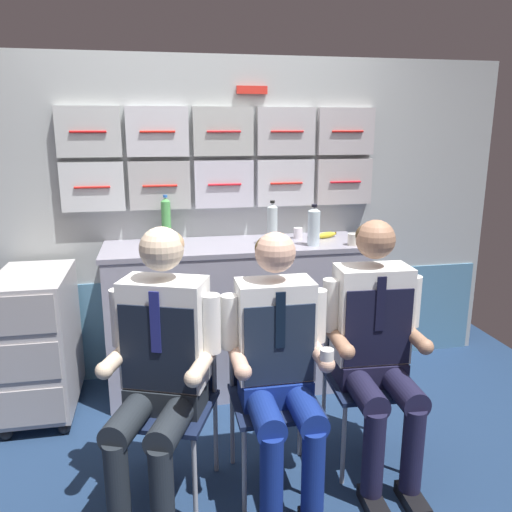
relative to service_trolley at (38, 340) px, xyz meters
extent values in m
cube|color=navy|center=(1.03, -0.97, -0.49)|extent=(4.80, 4.80, 0.04)
cube|color=#A9B0AF|center=(1.03, 0.41, 0.60)|extent=(4.20, 0.06, 2.15)
cube|color=teal|center=(1.03, 0.38, -0.13)|extent=(4.12, 0.01, 0.69)
cube|color=silver|center=(0.34, 0.35, 0.86)|extent=(0.39, 0.06, 0.31)
cylinder|color=red|center=(0.34, 0.31, 0.86)|extent=(0.22, 0.01, 0.01)
cube|color=#AFB0AF|center=(0.76, 0.35, 0.86)|extent=(0.39, 0.06, 0.31)
cylinder|color=red|center=(0.76, 0.31, 0.86)|extent=(0.22, 0.01, 0.01)
cube|color=silver|center=(1.17, 0.35, 0.86)|extent=(0.39, 0.06, 0.31)
cylinder|color=red|center=(1.17, 0.31, 0.86)|extent=(0.22, 0.01, 0.01)
cube|color=silver|center=(1.59, 0.35, 0.86)|extent=(0.39, 0.06, 0.31)
cylinder|color=red|center=(1.59, 0.31, 0.86)|extent=(0.22, 0.01, 0.01)
cube|color=#BDB6B6|center=(2.01, 0.35, 0.86)|extent=(0.39, 0.06, 0.31)
cylinder|color=red|center=(2.01, 0.31, 0.86)|extent=(0.22, 0.01, 0.01)
cube|color=#BABFBD|center=(0.34, 0.35, 1.20)|extent=(0.39, 0.06, 0.31)
cylinder|color=red|center=(0.34, 0.31, 1.20)|extent=(0.22, 0.01, 0.01)
cube|color=silver|center=(0.76, 0.35, 1.20)|extent=(0.39, 0.06, 0.31)
cylinder|color=red|center=(0.76, 0.31, 1.20)|extent=(0.22, 0.01, 0.01)
cube|color=#B2B5B1|center=(1.17, 0.35, 1.20)|extent=(0.39, 0.06, 0.31)
cylinder|color=red|center=(1.17, 0.31, 1.20)|extent=(0.22, 0.01, 0.01)
cube|color=#BDBBBE|center=(1.59, 0.35, 1.20)|extent=(0.39, 0.06, 0.31)
cylinder|color=red|center=(1.59, 0.31, 1.20)|extent=(0.22, 0.01, 0.01)
cube|color=#BBB6B8|center=(2.01, 0.35, 1.20)|extent=(0.39, 0.06, 0.31)
cylinder|color=red|center=(2.01, 0.31, 1.20)|extent=(0.22, 0.01, 0.01)
cube|color=red|center=(1.37, 0.36, 1.46)|extent=(0.20, 0.02, 0.05)
cube|color=#9C9AA9|center=(1.22, 0.12, 0.00)|extent=(1.64, 0.52, 0.95)
cube|color=gray|center=(1.22, 0.12, 0.49)|extent=(1.67, 0.53, 0.03)
sphere|color=black|center=(-0.16, -0.27, -0.44)|extent=(0.07, 0.07, 0.07)
sphere|color=black|center=(0.15, -0.27, -0.44)|extent=(0.07, 0.07, 0.07)
sphere|color=black|center=(-0.16, 0.28, -0.44)|extent=(0.07, 0.07, 0.07)
sphere|color=black|center=(0.15, 0.28, -0.44)|extent=(0.07, 0.07, 0.07)
cube|color=#B1AEAF|center=(0.00, 0.00, 0.00)|extent=(0.40, 0.64, 0.81)
cube|color=#9D999B|center=(0.00, -0.32, -0.27)|extent=(0.35, 0.01, 0.22)
cube|color=#9D999B|center=(0.00, -0.32, 0.00)|extent=(0.35, 0.01, 0.22)
cube|color=#9D999B|center=(0.00, -0.32, 0.27)|extent=(0.35, 0.01, 0.22)
cylinder|color=#28282D|center=(0.00, -0.30, 0.39)|extent=(0.32, 0.02, 0.02)
cylinder|color=#A8AAAF|center=(0.50, -0.97, -0.26)|extent=(0.02, 0.02, 0.42)
cylinder|color=#A8AAAF|center=(0.84, -1.10, -0.26)|extent=(0.02, 0.02, 0.42)
cylinder|color=#A8AAAF|center=(0.63, -0.63, -0.26)|extent=(0.02, 0.02, 0.42)
cylinder|color=#A8AAAF|center=(0.97, -0.76, -0.26)|extent=(0.02, 0.02, 0.42)
cube|color=#151F3C|center=(0.74, -0.87, -0.04)|extent=(0.52, 0.52, 0.02)
cube|color=#151F3C|center=(0.80, -0.69, 0.17)|extent=(0.35, 0.16, 0.40)
cylinder|color=#A8AAAF|center=(0.63, -0.63, 0.17)|extent=(0.02, 0.02, 0.40)
cylinder|color=#A8AAAF|center=(0.97, -0.76, 0.17)|extent=(0.02, 0.02, 0.40)
cylinder|color=#1F252C|center=(0.52, -1.16, -0.20)|extent=(0.10, 0.10, 0.41)
cylinder|color=#1F252C|center=(0.70, -1.23, -0.20)|extent=(0.10, 0.10, 0.41)
cylinder|color=#1F252C|center=(0.58, -0.99, 0.02)|extent=(0.26, 0.41, 0.13)
cylinder|color=#1F252C|center=(0.76, -1.06, 0.02)|extent=(0.26, 0.41, 0.13)
cube|color=#1F252C|center=(0.74, -0.87, 0.03)|extent=(0.40, 0.31, 0.12)
cube|color=white|center=(0.74, -0.85, 0.34)|extent=(0.42, 0.32, 0.49)
cube|color=black|center=(0.70, -0.95, 0.30)|extent=(0.32, 0.13, 0.39)
cube|color=navy|center=(0.70, -0.95, 0.43)|extent=(0.04, 0.02, 0.27)
cylinder|color=white|center=(0.54, -0.77, 0.39)|extent=(0.08, 0.08, 0.27)
cylinder|color=beige|center=(0.52, -0.88, 0.24)|extent=(0.15, 0.25, 0.07)
sphere|color=beige|center=(0.48, -0.98, 0.24)|extent=(0.08, 0.08, 0.08)
cylinder|color=white|center=(0.94, -0.93, 0.39)|extent=(0.08, 0.08, 0.27)
cylinder|color=beige|center=(0.88, -1.02, 0.24)|extent=(0.15, 0.25, 0.07)
sphere|color=beige|center=(0.84, -1.12, 0.24)|extent=(0.08, 0.08, 0.08)
sphere|color=beige|center=(0.74, -0.85, 0.72)|extent=(0.19, 0.19, 0.19)
ellipsoid|color=tan|center=(0.75, -0.83, 0.74)|extent=(0.24, 0.23, 0.14)
cylinder|color=#A8AAAF|center=(1.06, -1.08, -0.26)|extent=(0.02, 0.02, 0.42)
cylinder|color=#A8AAAF|center=(1.42, -1.08, -0.26)|extent=(0.02, 0.02, 0.42)
cylinder|color=#A8AAAF|center=(1.06, -0.72, -0.26)|extent=(0.02, 0.02, 0.42)
cylinder|color=#A8AAAF|center=(1.42, -0.72, -0.26)|extent=(0.02, 0.02, 0.42)
cube|color=#151F3C|center=(1.24, -0.90, -0.04)|extent=(0.40, 0.40, 0.02)
cube|color=#151F3C|center=(1.24, -0.71, 0.17)|extent=(0.37, 0.03, 0.40)
cylinder|color=#A8AAAF|center=(1.06, -0.72, 0.17)|extent=(0.02, 0.02, 0.40)
cylinder|color=#A8AAAF|center=(1.42, -0.72, 0.17)|extent=(0.02, 0.02, 0.40)
cylinder|color=navy|center=(1.15, -1.23, -0.20)|extent=(0.10, 0.10, 0.41)
cylinder|color=navy|center=(1.33, -1.23, -0.20)|extent=(0.10, 0.10, 0.41)
cylinder|color=navy|center=(1.15, -1.06, 0.02)|extent=(0.13, 0.37, 0.13)
cylinder|color=navy|center=(1.33, -1.06, 0.02)|extent=(0.13, 0.37, 0.13)
cube|color=navy|center=(1.24, -0.90, 0.03)|extent=(0.33, 0.20, 0.12)
cube|color=white|center=(1.24, -0.88, 0.33)|extent=(0.35, 0.19, 0.46)
cube|color=#1B2739|center=(1.24, -0.98, 0.29)|extent=(0.32, 0.01, 0.37)
cube|color=black|center=(1.24, -0.99, 0.41)|extent=(0.04, 0.01, 0.26)
cylinder|color=white|center=(1.04, -0.88, 0.38)|extent=(0.08, 0.08, 0.25)
cylinder|color=#DBAB91|center=(1.06, -0.98, 0.23)|extent=(0.07, 0.23, 0.07)
sphere|color=#DBAB91|center=(1.06, -1.09, 0.23)|extent=(0.08, 0.08, 0.08)
cylinder|color=white|center=(1.44, -0.88, 0.38)|extent=(0.08, 0.08, 0.25)
cylinder|color=#DBAB91|center=(1.42, -0.98, 0.23)|extent=(0.07, 0.23, 0.07)
sphere|color=#DBAB91|center=(1.42, -1.09, 0.23)|extent=(0.08, 0.08, 0.08)
cylinder|color=white|center=(1.42, -1.09, 0.27)|extent=(0.06, 0.06, 0.06)
sphere|color=#DBAB91|center=(1.24, -0.88, 0.69)|extent=(0.18, 0.18, 0.18)
ellipsoid|color=brown|center=(1.24, -0.87, 0.71)|extent=(0.18, 0.17, 0.13)
cylinder|color=#A8AAAF|center=(1.56, -0.98, -0.26)|extent=(0.02, 0.02, 0.42)
cylinder|color=#A8AAAF|center=(1.92, -1.00, -0.26)|extent=(0.02, 0.02, 0.42)
cylinder|color=#A8AAAF|center=(1.58, -0.62, -0.26)|extent=(0.02, 0.02, 0.42)
cylinder|color=#A8AAAF|center=(1.94, -0.64, -0.26)|extent=(0.02, 0.02, 0.42)
cube|color=#151F3C|center=(1.75, -0.81, -0.04)|extent=(0.42, 0.42, 0.02)
cube|color=#151F3C|center=(1.76, -0.62, 0.17)|extent=(0.37, 0.05, 0.40)
cylinder|color=#A8AAAF|center=(1.58, -0.62, 0.17)|extent=(0.02, 0.02, 0.40)
cylinder|color=#A8AAAF|center=(1.94, -0.64, 0.17)|extent=(0.02, 0.02, 0.40)
cube|color=black|center=(1.64, -1.18, -0.44)|extent=(0.10, 0.22, 0.06)
cube|color=black|center=(1.83, -1.19, -0.44)|extent=(0.10, 0.22, 0.06)
cylinder|color=#1A1A34|center=(1.64, -1.14, -0.20)|extent=(0.10, 0.10, 0.41)
cylinder|color=#1A1A34|center=(1.83, -1.15, -0.20)|extent=(0.10, 0.10, 0.41)
cylinder|color=#1A1A34|center=(1.65, -0.97, 0.02)|extent=(0.15, 0.39, 0.13)
cylinder|color=#1A1A34|center=(1.84, -0.98, 0.02)|extent=(0.15, 0.39, 0.13)
cube|color=#1A1A34|center=(1.75, -0.81, 0.03)|extent=(0.35, 0.22, 0.12)
cube|color=white|center=(1.75, -0.79, 0.33)|extent=(0.37, 0.22, 0.48)
cube|color=black|center=(1.75, -0.89, 0.29)|extent=(0.33, 0.03, 0.38)
cube|color=black|center=(1.75, -0.90, 0.42)|extent=(0.04, 0.01, 0.27)
cylinder|color=white|center=(1.54, -0.78, 0.39)|extent=(0.08, 0.08, 0.26)
cylinder|color=#A4785C|center=(1.56, -0.88, 0.24)|extent=(0.08, 0.24, 0.07)
sphere|color=#A4785C|center=(1.55, -0.99, 0.24)|extent=(0.08, 0.08, 0.08)
cylinder|color=white|center=(1.96, -0.80, 0.39)|extent=(0.08, 0.08, 0.26)
cylinder|color=#A4785C|center=(1.94, -0.90, 0.24)|extent=(0.08, 0.24, 0.07)
sphere|color=#A4785C|center=(1.93, -1.01, 0.24)|extent=(0.08, 0.08, 0.08)
sphere|color=#A4785C|center=(1.75, -0.79, 0.71)|extent=(0.19, 0.19, 0.19)
ellipsoid|color=brown|center=(1.75, -0.77, 0.72)|extent=(0.19, 0.18, 0.13)
cylinder|color=silver|center=(1.69, -0.02, 0.62)|extent=(0.08, 0.08, 0.22)
cone|color=silver|center=(1.69, -0.02, 0.74)|extent=(0.08, 0.08, 0.02)
cylinder|color=black|center=(1.69, -0.02, 0.76)|extent=(0.03, 0.03, 0.02)
cylinder|color=#4C9E4F|center=(0.79, 0.28, 0.64)|extent=(0.06, 0.06, 0.26)
cone|color=#4C9E4F|center=(0.79, 0.28, 0.78)|extent=(0.06, 0.06, 0.02)
cylinder|color=blue|center=(0.79, 0.28, 0.80)|extent=(0.03, 0.03, 0.02)
cylinder|color=silver|center=(1.44, 0.05, 0.63)|extent=(0.06, 0.06, 0.24)
cone|color=silver|center=(1.44, 0.05, 0.76)|extent=(0.06, 0.06, 0.02)
cylinder|color=black|center=(1.44, 0.05, 0.78)|extent=(0.03, 0.03, 0.02)
cylinder|color=white|center=(1.65, 0.20, 0.54)|extent=(0.06, 0.06, 0.07)
cylinder|color=#382114|center=(1.65, 0.20, 0.57)|extent=(0.05, 0.05, 0.01)
cylinder|color=silver|center=(1.94, -0.06, 0.54)|extent=(0.07, 0.07, 0.07)
cylinder|color=#382114|center=(1.94, -0.06, 0.57)|extent=(0.06, 0.06, 0.01)
ellipsoid|color=yellow|center=(1.84, 0.18, 0.53)|extent=(0.17, 0.10, 0.04)
cylinder|color=#4C3819|center=(1.91, 0.21, 0.53)|extent=(0.01, 0.01, 0.02)
camera|label=1|loc=(0.73, -3.04, 1.23)|focal=36.06mm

